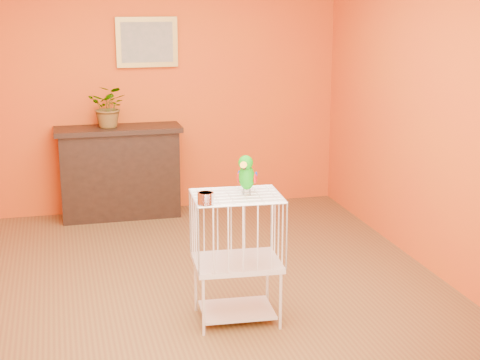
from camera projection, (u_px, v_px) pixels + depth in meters
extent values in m
plane|color=brown|center=(189.00, 287.00, 5.73)|extent=(4.50, 4.50, 0.00)
plane|color=#CC4113|center=(148.00, 86.00, 7.52)|extent=(4.00, 0.00, 4.00)
plane|color=#CC4113|center=(274.00, 207.00, 3.30)|extent=(4.00, 0.00, 4.00)
plane|color=#CC4113|center=(432.00, 113.00, 5.88)|extent=(0.00, 4.50, 4.50)
cube|color=black|center=(120.00, 175.00, 7.45)|extent=(1.18, 0.39, 0.88)
cube|color=black|center=(118.00, 129.00, 7.34)|extent=(1.25, 0.45, 0.05)
cube|color=black|center=(121.00, 179.00, 7.29)|extent=(0.82, 0.02, 0.44)
cube|color=maroon|center=(96.00, 187.00, 7.37)|extent=(0.05, 0.18, 0.27)
cube|color=#34572B|center=(104.00, 186.00, 7.39)|extent=(0.05, 0.18, 0.27)
cube|color=maroon|center=(113.00, 186.00, 7.41)|extent=(0.05, 0.18, 0.27)
cube|color=#34572B|center=(123.00, 185.00, 7.44)|extent=(0.05, 0.18, 0.27)
cube|color=maroon|center=(132.00, 184.00, 7.46)|extent=(0.05, 0.18, 0.27)
imported|color=#26722D|center=(109.00, 111.00, 7.28)|extent=(0.51, 0.53, 0.33)
cube|color=#A5893B|center=(147.00, 42.00, 7.39)|extent=(0.62, 0.03, 0.50)
cube|color=gray|center=(147.00, 42.00, 7.37)|extent=(0.52, 0.01, 0.40)
cube|color=beige|center=(237.00, 310.00, 5.15)|extent=(0.52, 0.41, 0.02)
cube|color=beige|center=(237.00, 263.00, 5.07)|extent=(0.61, 0.49, 0.04)
cube|color=beige|center=(237.00, 196.00, 4.95)|extent=(0.61, 0.49, 0.01)
cylinder|color=beige|center=(203.00, 307.00, 4.88)|extent=(0.02, 0.02, 0.41)
cylinder|color=beige|center=(281.00, 301.00, 4.98)|extent=(0.02, 0.02, 0.41)
cylinder|color=beige|center=(196.00, 284.00, 5.27)|extent=(0.02, 0.02, 0.41)
cylinder|color=beige|center=(267.00, 279.00, 5.36)|extent=(0.02, 0.02, 0.41)
cylinder|color=silver|center=(206.00, 198.00, 4.72)|extent=(0.11, 0.11, 0.07)
cylinder|color=#59544C|center=(243.00, 192.00, 4.97)|extent=(0.01, 0.01, 0.04)
cylinder|color=#59544C|center=(250.00, 192.00, 4.96)|extent=(0.01, 0.01, 0.04)
ellipsoid|color=#119404|center=(247.00, 177.00, 4.93)|extent=(0.17, 0.19, 0.20)
ellipsoid|color=#119404|center=(246.00, 163.00, 4.88)|extent=(0.13, 0.14, 0.10)
cone|color=orange|center=(244.00, 166.00, 4.84)|extent=(0.07, 0.08, 0.06)
cone|color=black|center=(245.00, 168.00, 4.85)|extent=(0.03, 0.03, 0.03)
sphere|color=black|center=(240.00, 161.00, 4.87)|extent=(0.01, 0.01, 0.01)
sphere|color=black|center=(250.00, 162.00, 4.85)|extent=(0.01, 0.01, 0.01)
ellipsoid|color=#A50C0C|center=(239.00, 178.00, 4.96)|extent=(0.05, 0.06, 0.07)
ellipsoid|color=navy|center=(255.00, 179.00, 4.93)|extent=(0.05, 0.06, 0.07)
cone|color=#119404|center=(249.00, 184.00, 5.01)|extent=(0.12, 0.15, 0.11)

